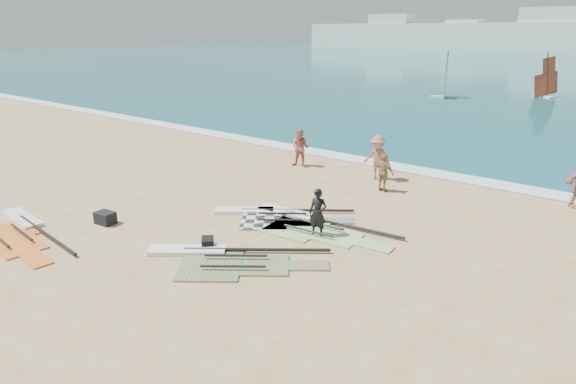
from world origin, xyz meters
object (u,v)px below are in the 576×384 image
Objects in this scene: rig_grey at (271,216)px; gear_bag_far at (208,243)px; beachgoer_left at (300,148)px; beachgoer_back at (384,173)px; rig_red at (19,231)px; person_wetsuit at (318,213)px; rig_green at (308,224)px; gear_bag_near at (105,218)px; beachgoer_mid at (377,158)px; rig_orange at (221,258)px.

rig_grey is 9.48× the size of gear_bag_far.
beachgoer_back is (4.77, -0.94, -0.12)m from beachgoer_left.
person_wetsuit is (7.65, 5.55, 0.72)m from rig_red.
beachgoer_left is (-5.21, 6.15, 0.11)m from person_wetsuit.
rig_green is at bearing 129.89° from person_wetsuit.
beachgoer_mid reaches higher than gear_bag_near.
person_wetsuit is at bearing 103.99° from beachgoer_back.
rig_green is 1.02× the size of rig_red.
person_wetsuit is at bearing 51.70° from gear_bag_far.
beachgoer_back is (0.95, -1.25, -0.19)m from beachgoer_mid.
beachgoer_mid reaches higher than rig_grey.
beachgoer_left reaches higher than gear_bag_far.
beachgoer_mid is at bearing 54.04° from rig_orange.
beachgoer_back is (0.79, 8.20, 0.72)m from rig_orange.
person_wetsuit reaches higher than gear_bag_near.
rig_grey is at bearing 156.56° from person_wetsuit.
beachgoer_left is at bearing 76.62° from rig_orange.
gear_bag_far is at bearing 11.26° from gear_bag_near.
rig_orange is 3.24× the size of beachgoer_back.
rig_grey is 0.87× the size of rig_green.
beachgoer_back is at bearing 78.08° from gear_bag_far.
person_wetsuit is 5.23m from beachgoer_back.
gear_bag_near is at bearing -168.74° from gear_bag_far.
rig_orange is 7.86× the size of gear_bag_near.
rig_green is at bearing 45.43° from rig_orange.
beachgoer_back is (1.66, 7.87, 0.62)m from gear_bag_far.
gear_bag_far is (-1.34, -3.20, 0.10)m from rig_green.
rig_red is 9.48m from person_wetsuit.
beachgoer_mid is at bearing -9.91° from beachgoer_left.
gear_bag_far is (5.55, 2.90, 0.10)m from rig_red.
rig_grey is 2.33m from person_wetsuit.
beachgoer_mid is 1.58m from beachgoer_back.
person_wetsuit is 0.87× the size of beachgoer_left.
rig_green is 6.71m from gear_bag_near.
gear_bag_far is 9.37m from beachgoer_left.
beachgoer_left is at bearing 83.83° from rig_red.
gear_bag_far is 0.28× the size of beachgoer_left.
gear_bag_near is 10.39m from beachgoer_back.
beachgoer_mid reaches higher than beachgoer_left.
gear_bag_far is 0.32× the size of person_wetsuit.
rig_green is at bearing -28.79° from rig_grey.
gear_bag_near is (-3.95, -3.81, 0.15)m from rig_grey.
beachgoer_back is (-0.43, 5.21, -0.00)m from person_wetsuit.
beachgoer_left is at bearing -1.91° from beachgoer_back.
gear_bag_far is 0.25× the size of beachgoer_mid.
beachgoer_back is at bearing 80.29° from rig_green.
rig_orange is 10.00m from beachgoer_left.
beachgoer_mid is at bearing 90.28° from rig_green.
person_wetsuit reaches higher than rig_green.
rig_red is (-5.46, -5.90, 0.00)m from rig_grey.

